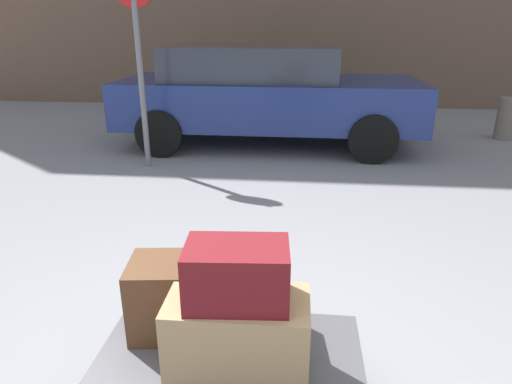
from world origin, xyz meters
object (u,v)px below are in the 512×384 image
duffel_bag_tan_rear_left (238,336)px  parked_car (265,93)px  bollard_kerb_near (417,117)px  duffel_bag_brown_front_left (204,296)px  bollard_kerb_mid (505,119)px  luggage_cart (227,383)px  duffel_bag_maroon_topmost_pile (237,273)px  no_parking_sign (138,46)px

duffel_bag_tan_rear_left → parked_car: (-0.33, 5.17, 0.25)m
duffel_bag_tan_rear_left → bollard_kerb_near: size_ratio=0.87×
duffel_bag_tan_rear_left → duffel_bag_brown_front_left: duffel_bag_brown_front_left is taller
duffel_bag_tan_rear_left → parked_car: parked_car is taller
duffel_bag_tan_rear_left → parked_car: 5.19m
bollard_kerb_mid → duffel_bag_tan_rear_left: bearing=-120.2°
duffel_bag_brown_front_left → parked_car: bearing=84.4°
luggage_cart → duffel_bag_tan_rear_left: size_ratio=2.04×
bollard_kerb_near → duffel_bag_maroon_topmost_pile: bearing=-109.3°
parked_car → bollard_kerb_near: parked_car is taller
duffel_bag_brown_front_left → duffel_bag_maroon_topmost_pile: duffel_bag_maroon_topmost_pile is taller
luggage_cart → no_parking_sign: no_parking_sign is taller
duffel_bag_brown_front_left → bollard_kerb_mid: duffel_bag_brown_front_left is taller
bollard_kerb_near → no_parking_sign: bearing=-152.2°
parked_car → bollard_kerb_mid: parked_car is taller
luggage_cart → duffel_bag_maroon_topmost_pile: size_ratio=2.94×
parked_car → no_parking_sign: no_parking_sign is taller
duffel_bag_maroon_topmost_pile → no_parking_sign: bearing=109.8°
duffel_bag_tan_rear_left → duffel_bag_maroon_topmost_pile: 0.29m
luggage_cart → parked_car: bearing=93.1°
bollard_kerb_near → no_parking_sign: size_ratio=0.27×
parked_car → bollard_kerb_mid: (3.72, 0.66, -0.44)m
no_parking_sign → bollard_kerb_mid: bearing=21.3°
duffel_bag_maroon_topmost_pile → duffel_bag_brown_front_left: bearing=122.9°
parked_car → no_parking_sign: bearing=-136.2°
duffel_bag_tan_rear_left → bollard_kerb_mid: (3.39, 5.83, -0.19)m
bollard_kerb_mid → no_parking_sign: 5.60m
no_parking_sign → duffel_bag_tan_rear_left: bearing=-65.9°
duffel_bag_tan_rear_left → no_parking_sign: size_ratio=0.24×
luggage_cart → bollard_kerb_near: (2.10, 5.83, 0.06)m
duffel_bag_brown_front_left → no_parking_sign: 4.01m
duffel_bag_maroon_topmost_pile → parked_car: parked_car is taller
parked_car → luggage_cart: bearing=-86.9°
duffel_bag_maroon_topmost_pile → parked_car: 5.18m
luggage_cart → no_parking_sign: (-1.66, 3.85, 1.20)m
bollard_kerb_mid → no_parking_sign: bearing=-158.7°
duffel_bag_maroon_topmost_pile → bollard_kerb_mid: 6.76m
duffel_bag_tan_rear_left → duffel_bag_maroon_topmost_pile: bearing=-0.6°
bollard_kerb_near → bollard_kerb_mid: same height
luggage_cart → parked_car: 5.20m
duffel_bag_tan_rear_left → no_parking_sign: no_parking_sign is taller
duffel_bag_tan_rear_left → no_parking_sign: 4.32m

